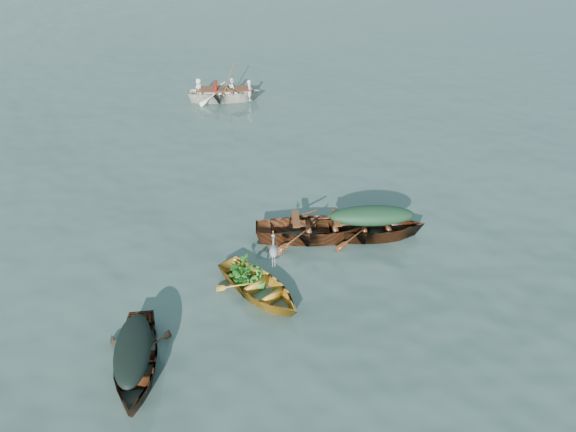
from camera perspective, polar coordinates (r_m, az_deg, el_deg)
name	(u,v)px	position (r m, az deg, el deg)	size (l,w,h in m)	color
ground	(295,307)	(14.21, 0.75, -9.20)	(140.00, 140.00, 0.00)	#384F47
yellow_dinghy	(260,295)	(14.54, -2.89, -7.99)	(1.46, 3.37, 0.92)	gold
dark_covered_boat	(137,370)	(13.27, -15.05, -14.87)	(1.43, 3.86, 0.97)	#442310
green_tarp_boat	(370,237)	(16.60, 8.29, -2.11)	(1.38, 4.43, 1.04)	#452810
open_wooden_boat	(316,238)	(16.38, 2.82, -2.29)	(1.50, 4.81, 1.15)	brown
rowed_boat	(225,101)	(25.24, -6.41, 11.58)	(1.31, 4.37, 1.05)	white
dark_tarp_cover	(132,349)	(12.77, -15.52, -12.86)	(0.79, 2.12, 0.40)	black
green_tarp_cover	(372,215)	(16.14, 8.51, 0.10)	(0.76, 2.44, 0.52)	black
thwart_benches	(316,222)	(16.03, 2.88, -0.60)	(0.90, 2.40, 0.04)	#512912
heron	(274,257)	(14.24, -1.47, -4.14)	(0.28, 0.40, 0.92)	gray
dinghy_weeds	(245,261)	(14.38, -4.35, -4.63)	(0.70, 0.90, 0.60)	#33771F
rowers	(224,81)	(24.91, -6.55, 13.48)	(1.18, 3.06, 0.76)	white
oars	(224,89)	(25.03, -6.49, 12.74)	(2.60, 0.60, 0.06)	brown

